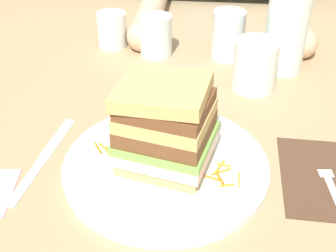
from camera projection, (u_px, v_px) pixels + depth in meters
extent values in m
plane|color=#9E8460|center=(175.00, 161.00, 0.63)|extent=(3.00, 3.00, 0.00)
cylinder|color=white|center=(166.00, 165.00, 0.61)|extent=(0.29, 0.29, 0.01)
cube|color=tan|center=(166.00, 157.00, 0.61)|extent=(0.13, 0.12, 0.02)
cube|color=beige|center=(166.00, 147.00, 0.60)|extent=(0.14, 0.13, 0.02)
cube|color=#7AB74C|center=(166.00, 138.00, 0.59)|extent=(0.14, 0.13, 0.01)
cube|color=brown|center=(166.00, 128.00, 0.58)|extent=(0.13, 0.13, 0.02)
cube|color=tan|center=(166.00, 115.00, 0.57)|extent=(0.13, 0.12, 0.02)
cube|color=brown|center=(166.00, 104.00, 0.56)|extent=(0.13, 0.12, 0.02)
cube|color=tan|center=(163.00, 91.00, 0.55)|extent=(0.13, 0.12, 0.02)
cylinder|color=orange|center=(125.00, 151.00, 0.63)|extent=(0.02, 0.01, 0.00)
cylinder|color=orange|center=(114.00, 148.00, 0.63)|extent=(0.02, 0.02, 0.00)
cylinder|color=orange|center=(99.00, 146.00, 0.64)|extent=(0.02, 0.02, 0.00)
cylinder|color=orange|center=(105.00, 149.00, 0.63)|extent=(0.03, 0.03, 0.00)
cylinder|color=orange|center=(111.00, 152.00, 0.63)|extent=(0.02, 0.02, 0.00)
cylinder|color=orange|center=(224.00, 165.00, 0.60)|extent=(0.02, 0.01, 0.00)
cylinder|color=orange|center=(221.00, 172.00, 0.59)|extent=(0.03, 0.02, 0.00)
cylinder|color=orange|center=(219.00, 167.00, 0.60)|extent=(0.02, 0.03, 0.00)
cylinder|color=orange|center=(213.00, 178.00, 0.58)|extent=(0.02, 0.01, 0.00)
cylinder|color=orange|center=(219.00, 177.00, 0.58)|extent=(0.01, 0.03, 0.00)
cylinder|color=orange|center=(227.00, 185.00, 0.57)|extent=(0.02, 0.01, 0.00)
cylinder|color=orange|center=(239.00, 180.00, 0.58)|extent=(0.00, 0.03, 0.00)
cube|color=#4C3323|center=(328.00, 177.00, 0.60)|extent=(0.13, 0.17, 0.00)
cube|color=silver|center=(326.00, 172.00, 0.61)|extent=(0.02, 0.02, 0.00)
cylinder|color=silver|center=(327.00, 159.00, 0.63)|extent=(0.01, 0.04, 0.00)
cylinder|color=silver|center=(323.00, 159.00, 0.63)|extent=(0.01, 0.04, 0.00)
cylinder|color=silver|center=(319.00, 159.00, 0.63)|extent=(0.01, 0.04, 0.00)
cylinder|color=silver|center=(315.00, 159.00, 0.63)|extent=(0.01, 0.04, 0.00)
cube|color=silver|center=(26.00, 182.00, 0.59)|extent=(0.03, 0.10, 0.00)
cube|color=silver|center=(57.00, 138.00, 0.67)|extent=(0.03, 0.11, 0.00)
cylinder|color=white|center=(255.00, 65.00, 0.78)|extent=(0.08, 0.08, 0.09)
cylinder|color=orange|center=(254.00, 73.00, 0.79)|extent=(0.07, 0.07, 0.06)
cylinder|color=silver|center=(291.00, 5.00, 0.79)|extent=(0.08, 0.08, 0.26)
cylinder|color=silver|center=(156.00, 36.00, 0.89)|extent=(0.07, 0.07, 0.08)
cylinder|color=silver|center=(228.00, 35.00, 0.88)|extent=(0.06, 0.06, 0.10)
cylinder|color=silver|center=(112.00, 30.00, 0.93)|extent=(0.06, 0.06, 0.07)
cylinder|color=#DBAD89|center=(151.00, 12.00, 1.03)|extent=(0.06, 0.29, 0.06)
cylinder|color=#DBAD89|center=(292.00, 17.00, 1.00)|extent=(0.06, 0.29, 0.06)
sphere|color=#DBAD89|center=(142.00, 37.00, 0.91)|extent=(0.06, 0.06, 0.06)
sphere|color=#DBAD89|center=(302.00, 43.00, 0.89)|extent=(0.06, 0.06, 0.06)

